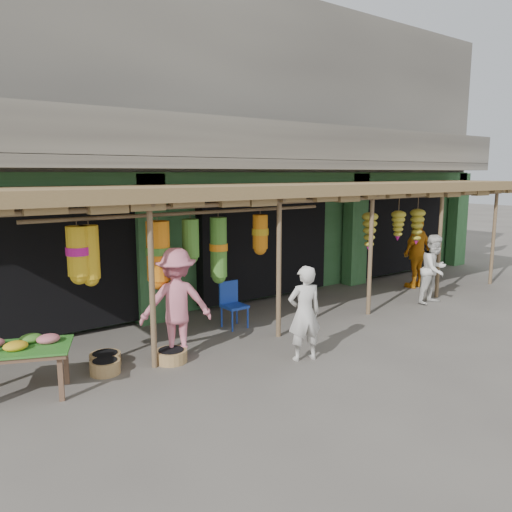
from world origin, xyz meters
TOP-DOWN VIEW (x-y plane):
  - ground at (0.00, 0.00)m, footprint 80.00×80.00m
  - building at (-0.00, 4.87)m, footprint 16.40×6.80m
  - awning at (-0.16, 0.80)m, footprint 14.00×2.70m
  - flower_table at (-5.89, -0.05)m, footprint 1.56×1.25m
  - blue_chair at (-1.85, 0.82)m, footprint 0.44×0.45m
  - basket_left at (-4.60, 0.32)m, footprint 0.54×0.54m
  - basket_mid at (-3.69, -0.16)m, footprint 0.67×0.67m
  - basket_right at (-4.72, 0.01)m, footprint 0.56×0.56m
  - person_front at (-1.90, -1.36)m, footprint 0.65×0.52m
  - person_right at (2.92, -0.48)m, footprint 0.79×0.62m
  - person_vendor at (4.00, 0.77)m, footprint 1.14×0.54m
  - person_shopper at (-3.50, -0.00)m, footprint 1.34×1.03m

SIDE VIEW (x-z plane):
  - ground at x=0.00m, z-range 0.00..0.00m
  - basket_mid at x=-3.69m, z-range 0.00..0.20m
  - basket_left at x=-4.60m, z-range 0.00..0.20m
  - basket_right at x=-4.72m, z-range 0.00..0.21m
  - blue_chair at x=-1.85m, z-range 0.05..0.96m
  - flower_table at x=-5.89m, z-range 0.25..1.06m
  - person_front at x=-1.90m, z-range 0.00..1.56m
  - person_right at x=2.92m, z-range 0.00..1.61m
  - person_shopper at x=-3.50m, z-range 0.00..1.82m
  - person_vendor at x=4.00m, z-range 0.00..1.90m
  - awning at x=-0.16m, z-range 1.18..3.97m
  - building at x=0.00m, z-range -0.13..6.87m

